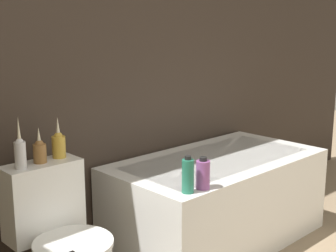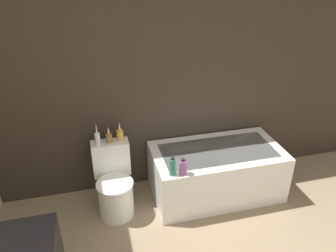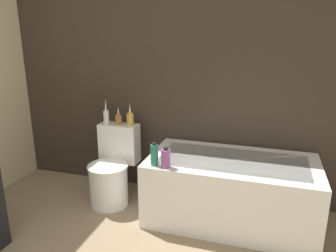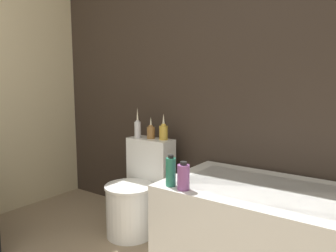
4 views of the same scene
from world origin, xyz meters
name	(u,v)px [view 2 (image 2 of 4)]	position (x,y,z in m)	size (l,w,h in m)	color
wall_back_tiled	(133,81)	(0.00, 2.40, 1.30)	(6.40, 0.06, 2.60)	#332821
bathtub	(216,171)	(0.84, 1.97, 0.29)	(1.44, 0.77, 0.57)	white
toilet	(114,185)	(-0.31, 1.97, 0.32)	(0.39, 0.55, 0.74)	white
vase_gold	(97,138)	(-0.43, 2.13, 0.82)	(0.05, 0.05, 0.25)	silver
vase_silver	(109,137)	(-0.31, 2.16, 0.80)	(0.07, 0.07, 0.18)	olive
vase_bronze	(120,134)	(-0.19, 2.17, 0.81)	(0.07, 0.07, 0.21)	gold
shampoo_bottle_tall	(172,167)	(0.24, 1.66, 0.66)	(0.06, 0.06, 0.20)	#267259
shampoo_bottle_short	(183,167)	(0.34, 1.65, 0.65)	(0.07, 0.07, 0.17)	#8C4C8C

